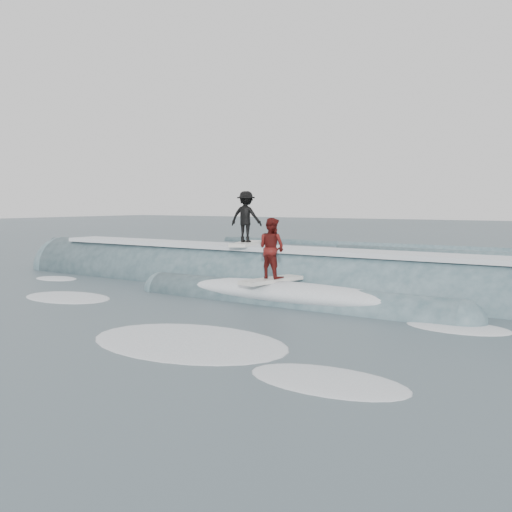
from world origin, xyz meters
The scene contains 6 objects.
ground centered at (0.00, 0.00, 0.00)m, with size 160.00×160.00×0.00m, color #384D52.
breaking_wave centered at (0.22, 4.39, 0.04)m, with size 22.75×4.03×2.51m.
surfer_black centered at (-1.04, 4.66, 2.16)m, with size 1.14×2.07×1.74m.
surfer_red centered at (1.29, 2.46, 1.37)m, with size 0.95×2.07×1.74m.
whitewater centered at (0.61, -1.86, 0.00)m, with size 15.73×8.96×0.10m.
far_swells centered at (-1.85, 17.65, 0.00)m, with size 41.08×8.65×0.80m.
Camera 1 is at (9.33, -10.53, 2.70)m, focal length 40.00 mm.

